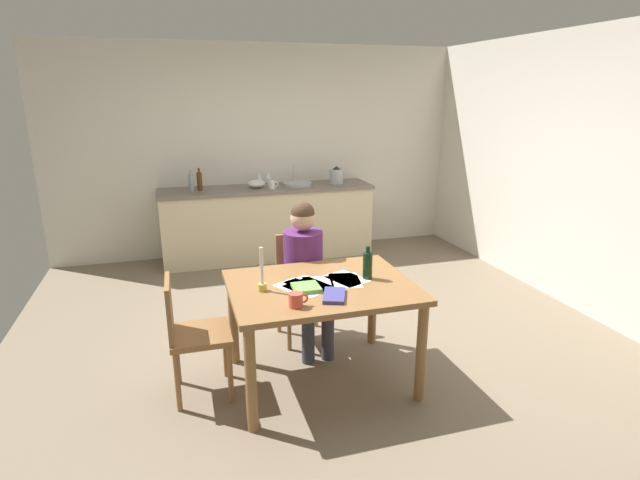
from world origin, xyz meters
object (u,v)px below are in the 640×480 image
dining_table (321,298)px  wine_bottle_on_table (368,265)px  book_cookery (334,296)px  wine_glass_by_kettle (259,177)px  teacup_on_counter (272,185)px  chair_at_table (301,281)px  book_magazine (306,288)px  mixing_bowl (256,184)px  person_seated (306,266)px  chair_side_empty (191,332)px  coffee_mug (296,300)px  wine_glass_near_sink (268,176)px  sink_unit (297,184)px  bottle_vinegar (199,181)px  bottle_oil (191,183)px  stovetop_kettle (336,176)px  candlestick (262,279)px

dining_table → wine_bottle_on_table: (0.35, 0.01, 0.21)m
wine_bottle_on_table → book_cookery: bearing=-142.3°
wine_glass_by_kettle → teacup_on_counter: bearing=-70.8°
chair_at_table → book_magazine: size_ratio=4.87×
dining_table → mixing_bowl: (0.05, 2.91, 0.30)m
person_seated → chair_side_empty: size_ratio=1.39×
wine_bottle_on_table → coffee_mug: bearing=-151.4°
book_magazine → wine_glass_near_sink: bearing=83.6°
wine_glass_near_sink → person_seated: bearing=-94.2°
wine_bottle_on_table → sink_unit: sink_unit is taller
chair_at_table → wine_bottle_on_table: 0.85m
person_seated → wine_bottle_on_table: bearing=-61.8°
bottle_vinegar → mixing_bowl: bearing=-2.5°
dining_table → bottle_oil: bearing=104.1°
dining_table → chair_at_table: bearing=86.9°
book_magazine → wine_glass_near_sink: wine_glass_near_sink is taller
book_cookery → teacup_on_counter: 3.03m
coffee_mug → wine_bottle_on_table: 0.69m
dining_table → wine_bottle_on_table: wine_bottle_on_table is taller
bottle_vinegar → stovetop_kettle: bearing=-0.7°
chair_side_empty → book_cookery: chair_side_empty is taller
book_magazine → wine_glass_by_kettle: (0.24, 3.14, 0.25)m
candlestick → mixing_bowl: bearing=81.1°
chair_at_table → mixing_bowl: mixing_bowl is taller
bottle_oil → teacup_on_counter: (0.94, -0.11, -0.05)m
candlestick → bottle_vinegar: size_ratio=1.16×
candlestick → teacup_on_counter: candlestick is taller
bottle_vinegar → wine_glass_near_sink: (0.85, 0.13, -0.00)m
candlestick → person_seated: bearing=51.9°
book_cookery → wine_glass_by_kettle: size_ratio=1.58×
bottle_oil → candlestick: bearing=-83.8°
chair_side_empty → bottle_vinegar: (0.27, 2.87, 0.53)m
book_magazine → stovetop_kettle: (1.20, 2.99, 0.24)m
person_seated → wine_glass_near_sink: (0.18, 2.49, 0.33)m
sink_unit → bottle_vinegar: bearing=179.1°
person_seated → bottle_oil: (-0.77, 2.30, 0.33)m
chair_side_empty → wine_bottle_on_table: bearing=-2.9°
book_cookery → wine_bottle_on_table: wine_bottle_on_table is taller
dining_table → bottle_oil: size_ratio=5.08×
bottle_vinegar → wine_glass_by_kettle: 0.75m
candlestick → wine_glass_by_kettle: (0.52, 3.07, 0.17)m
dining_table → wine_glass_near_sink: bearing=85.8°
dining_table → wine_glass_by_kettle: bearing=87.9°
person_seated → mixing_bowl: person_seated is taller
sink_unit → bottle_oil: 1.29m
candlestick → teacup_on_counter: size_ratio=2.67×
person_seated → book_magazine: person_seated is taller
dining_table → sink_unit: size_ratio=3.50×
chair_at_table → chair_side_empty: size_ratio=1.03×
dining_table → wine_glass_near_sink: (0.23, 3.07, 0.36)m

